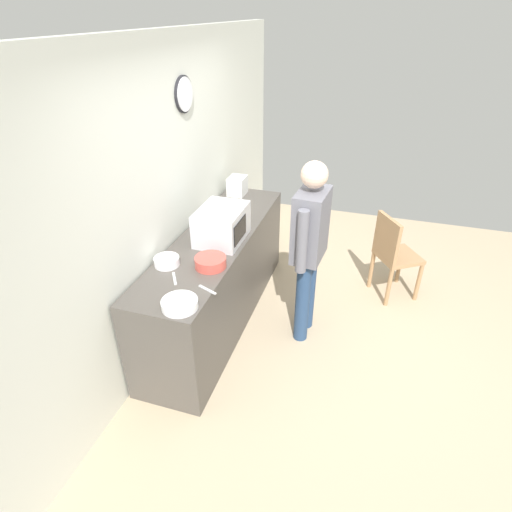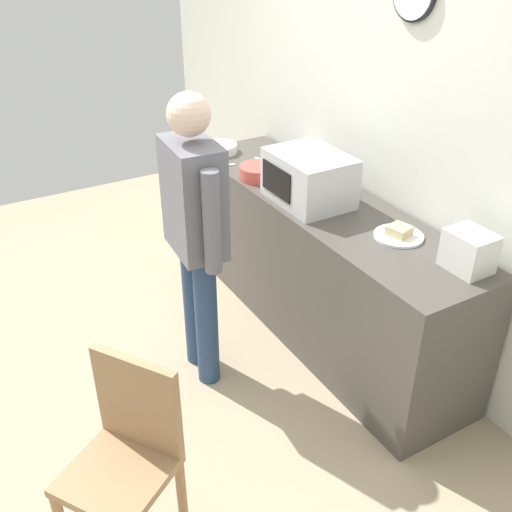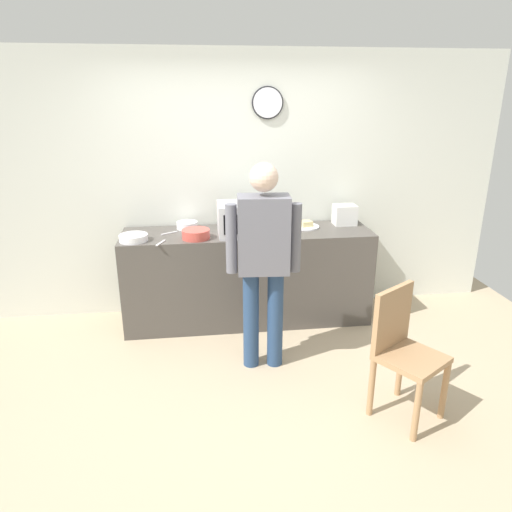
# 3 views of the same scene
# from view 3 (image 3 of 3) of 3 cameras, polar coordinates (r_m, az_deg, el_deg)

# --- Properties ---
(ground_plane) EXTENTS (6.00, 6.00, 0.00)m
(ground_plane) POSITION_cam_3_polar(r_m,az_deg,el_deg) (3.81, 0.34, -15.87)
(ground_plane) COLOR tan
(back_wall) EXTENTS (5.40, 0.13, 2.60)m
(back_wall) POSITION_cam_3_polar(r_m,az_deg,el_deg) (4.79, -2.21, 8.52)
(back_wall) COLOR silver
(back_wall) RESTS_ON ground_plane
(kitchen_counter) EXTENTS (2.40, 0.62, 0.93)m
(kitchen_counter) POSITION_cam_3_polar(r_m,az_deg,el_deg) (4.67, -1.01, -2.50)
(kitchen_counter) COLOR #4C4742
(kitchen_counter) RESTS_ON ground_plane
(microwave) EXTENTS (0.50, 0.39, 0.30)m
(microwave) POSITION_cam_3_polar(r_m,az_deg,el_deg) (4.39, -1.38, 4.53)
(microwave) COLOR silver
(microwave) RESTS_ON kitchen_counter
(sandwich_plate) EXTENTS (0.27, 0.27, 0.07)m
(sandwich_plate) POSITION_cam_3_polar(r_m,az_deg,el_deg) (4.69, 6.07, 3.71)
(sandwich_plate) COLOR white
(sandwich_plate) RESTS_ON kitchen_counter
(salad_bowl) EXTENTS (0.21, 0.21, 0.07)m
(salad_bowl) POSITION_cam_3_polar(r_m,az_deg,el_deg) (4.67, -8.37, 3.73)
(salad_bowl) COLOR white
(salad_bowl) RESTS_ON kitchen_counter
(cereal_bowl) EXTENTS (0.26, 0.26, 0.06)m
(cereal_bowl) POSITION_cam_3_polar(r_m,az_deg,el_deg) (4.37, -14.68, 2.17)
(cereal_bowl) COLOR white
(cereal_bowl) RESTS_ON kitchen_counter
(mixing_bowl) EXTENTS (0.26, 0.26, 0.09)m
(mixing_bowl) POSITION_cam_3_polar(r_m,az_deg,el_deg) (4.33, -7.32, 2.67)
(mixing_bowl) COLOR #C64C42
(mixing_bowl) RESTS_ON kitchen_counter
(toaster) EXTENTS (0.22, 0.18, 0.20)m
(toaster) POSITION_cam_3_polar(r_m,az_deg,el_deg) (4.83, 10.73, 4.95)
(toaster) COLOR silver
(toaster) RESTS_ON kitchen_counter
(fork_utensil) EXTENTS (0.08, 0.16, 0.01)m
(fork_utensil) POSITION_cam_3_polar(r_m,az_deg,el_deg) (4.25, -11.50, 1.59)
(fork_utensil) COLOR silver
(fork_utensil) RESTS_ON kitchen_counter
(spoon_utensil) EXTENTS (0.15, 0.11, 0.01)m
(spoon_utensil) POSITION_cam_3_polar(r_m,az_deg,el_deg) (4.54, -10.50, 2.76)
(spoon_utensil) COLOR silver
(spoon_utensil) RESTS_ON kitchen_counter
(person_standing) EXTENTS (0.59, 0.27, 1.71)m
(person_standing) POSITION_cam_3_polar(r_m,az_deg,el_deg) (3.68, 0.91, 0.33)
(person_standing) COLOR navy
(person_standing) RESTS_ON ground_plane
(wooden_chair) EXTENTS (0.55, 0.55, 0.94)m
(wooden_chair) POSITION_cam_3_polar(r_m,az_deg,el_deg) (3.46, 17.40, -10.55)
(wooden_chair) COLOR #A87F56
(wooden_chair) RESTS_ON ground_plane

